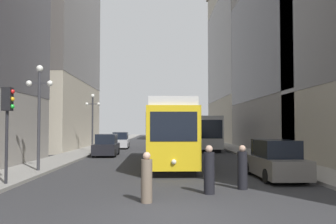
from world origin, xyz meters
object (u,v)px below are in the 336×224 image
streetcar (169,132)px  traffic_light_near_left (8,109)px  parked_car_left_near (106,146)px  lamp_post_left_far (93,113)px  transit_bus (203,131)px  parked_car_left_mid (120,141)px  pedestrian_on_sidewalk (209,171)px  parked_car_right_far (275,161)px  lamp_post_left_near (39,101)px  pedestrian_crossing_near (242,169)px  pedestrian_crossing_far (147,179)px

streetcar → traffic_light_near_left: (-6.71, -8.88, 1.03)m
parked_car_left_near → lamp_post_left_far: bearing=115.1°
transit_bus → parked_car_left_mid: size_ratio=2.43×
transit_bus → lamp_post_left_far: bearing=-158.5°
parked_car_left_near → lamp_post_left_far: lamp_post_left_far is taller
pedestrian_on_sidewalk → parked_car_left_near: bearing=-147.7°
parked_car_left_near → parked_car_left_mid: size_ratio=0.98×
parked_car_right_far → traffic_light_near_left: 11.97m
transit_bus → lamp_post_left_far: lamp_post_left_far is taller
transit_bus → parked_car_left_near: 12.23m
pedestrian_on_sidewalk → parked_car_right_far: bearing=149.2°
parked_car_left_near → lamp_post_left_near: size_ratio=0.81×
transit_bus → parked_car_left_near: bearing=-137.7°
transit_bus → pedestrian_crossing_near: 24.65m
lamp_post_left_near → streetcar: bearing=32.4°
transit_bus → pedestrian_on_sidewalk: (-2.76, -25.54, -1.13)m
parked_car_left_near → lamp_post_left_far: size_ratio=0.84×
pedestrian_crossing_far → traffic_light_near_left: (-5.74, 3.09, 2.38)m
pedestrian_crossing_far → lamp_post_left_near: size_ratio=0.29×
transit_bus → traffic_light_near_left: 26.24m
parked_car_left_mid → traffic_light_near_left: size_ratio=1.18×
transit_bus → traffic_light_near_left: bearing=-114.0°
pedestrian_crossing_far → parked_car_left_near: bearing=-60.6°
pedestrian_crossing_near → traffic_light_near_left: (-9.37, 0.66, 2.34)m
parked_car_left_near → parked_car_left_mid: bearing=89.0°
pedestrian_crossing_near → traffic_light_near_left: 9.68m
streetcar → pedestrian_crossing_far: size_ratio=8.37×
streetcar → parked_car_right_far: (4.83, -6.67, -1.26)m
parked_car_left_mid → parked_car_right_far: size_ratio=0.92×
pedestrian_crossing_near → parked_car_right_far: bearing=171.9°
lamp_post_left_near → lamp_post_left_far: lamp_post_left_near is taller
streetcar → lamp_post_left_far: size_ratio=2.52×
pedestrian_on_sidewalk → lamp_post_left_far: 22.95m
traffic_light_near_left → lamp_post_left_far: size_ratio=0.72×
parked_car_left_near → pedestrian_on_sidewalk: bearing=-71.1°
pedestrian_crossing_far → lamp_post_left_near: bearing=-34.5°
pedestrian_on_sidewalk → lamp_post_left_far: lamp_post_left_far is taller
transit_bus → lamp_post_left_near: bearing=-119.2°
pedestrian_crossing_near → lamp_post_left_near: (-9.59, 5.14, 2.99)m
streetcar → lamp_post_left_near: size_ratio=2.45×
parked_car_right_far → pedestrian_on_sidewalk: (-3.60, -3.82, -0.03)m
pedestrian_on_sidewalk → lamp_post_left_near: lamp_post_left_near is taller
parked_car_left_mid → lamp_post_left_far: bearing=-107.8°
streetcar → parked_car_right_far: streetcar is taller
parked_car_right_far → pedestrian_on_sidewalk: 5.25m
pedestrian_crossing_near → streetcar: bearing=-135.4°
parked_car_left_near → pedestrian_crossing_far: 19.27m
pedestrian_crossing_far → lamp_post_left_far: 23.68m
pedestrian_crossing_near → lamp_post_left_near: lamp_post_left_near is taller
pedestrian_crossing_near → parked_car_left_mid: bearing=-135.1°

